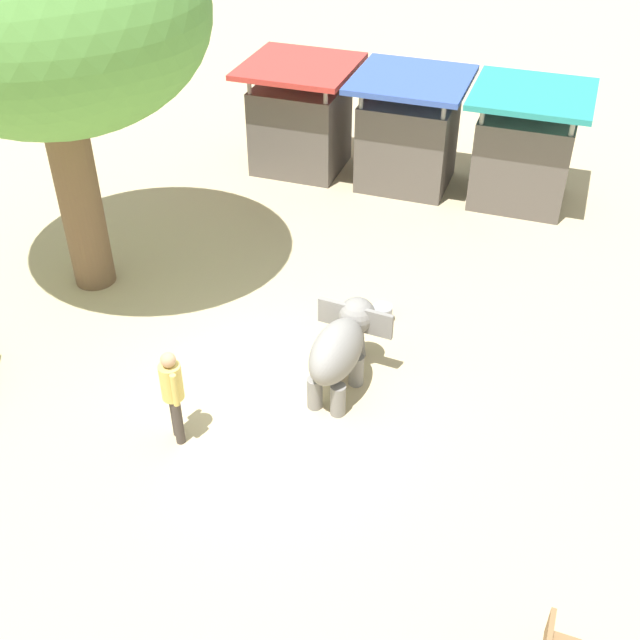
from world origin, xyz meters
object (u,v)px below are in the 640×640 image
Objects in this scene: market_stall_red at (300,122)px; market_stall_teal at (524,153)px; feed_bucket at (382,314)px; elephant at (341,347)px; shade_tree_main at (41,13)px; person_handler at (173,390)px; market_stall_blue at (408,137)px.

market_stall_red is 1.00× the size of market_stall_teal.
market_stall_teal is at bearing 73.11° from feed_bucket.
shade_tree_main is (-5.41, 1.40, 4.14)m from elephant.
market_stall_red is (-3.39, 7.37, 0.30)m from elephant.
shade_tree_main reaches higher than elephant.
person_handler is 0.64× the size of market_stall_teal.
elephant reaches higher than feed_bucket.
market_stall_red is 2.60m from market_stall_blue.
feed_bucket is (0.16, 1.94, -0.67)m from elephant.
person_handler is at bearing -118.77° from feed_bucket.
market_stall_red reaches higher than feed_bucket.
market_stall_blue is 7.00× the size of feed_bucket.
market_stall_red is 7.00× the size of feed_bucket.
shade_tree_main is at bearing -140.41° from market_stall_teal.
market_stall_teal reaches higher than person_handler.
elephant is 5.25× the size of feed_bucket.
shade_tree_main is 2.76× the size of market_stall_red.
elephant is 6.96m from shade_tree_main.
shade_tree_main reaches higher than market_stall_blue.
shade_tree_main is 7.38m from market_stall_red.
elephant is 0.75× the size of market_stall_blue.
market_stall_red and market_stall_blue have the same top height.
market_stall_teal is (5.20, 0.00, 0.00)m from market_stall_red.
person_handler is at bearing -81.02° from market_stall_red.
market_stall_teal reaches higher than elephant.
elephant is 2.06m from feed_bucket.
person_handler is 0.64× the size of market_stall_red.
elephant is 0.75× the size of market_stall_red.
market_stall_red reaches higher than elephant.
market_stall_blue is 1.00× the size of market_stall_teal.
elephant is at bearing 2.91° from person_handler.
person_handler is at bearing -97.03° from market_stall_blue.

